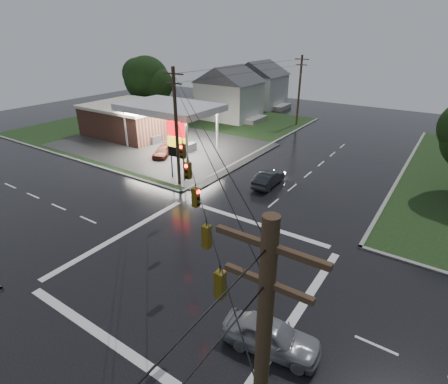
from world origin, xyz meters
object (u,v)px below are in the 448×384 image
Objects in this scene: pylon_sign at (176,141)px; house_near at (230,92)px; house_far at (259,83)px; tree_nw_behind at (147,79)px; car_north at (269,178)px; utility_pole_nw at (176,127)px; car_crossing at (271,336)px; car_pump at (163,152)px; utility_pole_n at (299,90)px; gas_station at (138,118)px.

house_near is at bearing 112.28° from pylon_sign.
house_far is at bearing 94.76° from house_near.
tree_nw_behind is 35.84m from car_north.
utility_pole_nw is at bearing -40.10° from tree_nw_behind.
utility_pole_nw is 10.02m from car_north.
car_crossing is 29.49m from car_pump.
car_pump is at bearing -107.18° from utility_pole_n.
car_crossing is at bearing -37.38° from utility_pole_nw.
house_far is at bearing 82.50° from gas_station.
car_crossing is at bearing -39.03° from tree_nw_behind.
car_crossing is (40.68, -32.97, -5.39)m from tree_nw_behind.
utility_pole_nw is 1.10× the size of tree_nw_behind.
house_near is 14.33m from tree_nw_behind.
pylon_sign is 0.55× the size of utility_pole_nw.
gas_station reaches higher than car_north.
house_far is 1.10× the size of tree_nw_behind.
gas_station is 4.37× the size of pylon_sign.
utility_pole_n is at bearing 48.24° from car_pump.
car_crossing reaches higher than car_north.
house_near is 48.00m from car_crossing.
pylon_sign is at bearing -67.72° from house_near.
car_pump is (17.18, -15.14, -5.58)m from tree_nw_behind.
utility_pole_nw reaches higher than pylon_sign.
car_pump is (5.29, -33.15, -3.81)m from house_far.
house_far is at bearing 74.49° from car_pump.
utility_pole_nw is at bearing -45.00° from pylon_sign.
house_near is at bearing 27.34° from car_crossing.
utility_pole_n is at bearing 90.00° from utility_pole_nw.
gas_station is 5.86× the size of car_north.
pylon_sign is (15.18, -9.20, 1.46)m from gas_station.
gas_station is at bearing 46.96° from car_crossing.
car_pump is (-7.16, -23.15, -4.87)m from utility_pole_n.
utility_pole_n is 44.36m from car_crossing.
gas_station is at bearing -97.50° from house_far.
tree_nw_behind is 2.15× the size of car_crossing.
car_north is at bearing 19.55° from car_crossing.
tree_nw_behind reaches higher than house_far.
house_far is 21.65m from tree_nw_behind.
utility_pole_n is (0.00, 28.50, -0.25)m from utility_pole_nw.
tree_nw_behind is (-24.34, -8.01, 0.71)m from utility_pole_n.
house_far is at bearing -61.32° from car_north.
pylon_sign is 0.54× the size of house_near.
gas_station is at bearing 127.16° from car_pump.
tree_nw_behind is at bearing 114.03° from car_pump.
tree_nw_behind is at bearing 140.13° from pylon_sign.
utility_pole_nw is 2.37× the size of car_crossing.
gas_station is 24.60m from utility_pole_n.
utility_pole_n reaches higher than tree_nw_behind.
car_pump is at bearing 144.76° from pylon_sign.
utility_pole_nw is at bearing 44.48° from car_crossing.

